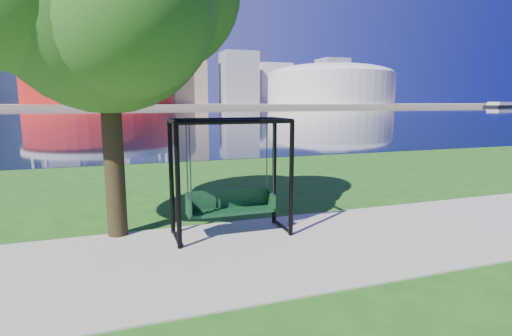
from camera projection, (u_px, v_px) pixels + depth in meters
name	position (u px, v px, depth m)	size (l,w,h in m)	color
ground	(267.00, 241.00, 8.39)	(900.00, 900.00, 0.00)	#1E5114
path	(276.00, 248.00, 7.93)	(120.00, 4.00, 0.03)	#9E937F
river	(127.00, 114.00, 103.40)	(900.00, 180.00, 0.02)	black
far_bank	(119.00, 105.00, 293.26)	(900.00, 228.00, 2.00)	#937F60
stadium	(100.00, 82.00, 221.73)	(83.00, 83.00, 32.00)	maroon
arena	(330.00, 83.00, 268.71)	(84.00, 84.00, 26.56)	beige
skyline	(110.00, 58.00, 298.70)	(392.00, 66.00, 96.50)	gray
swing	(231.00, 180.00, 8.59)	(2.50, 1.09, 2.55)	black
barge	(503.00, 105.00, 251.04)	(34.52, 17.93, 3.34)	black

